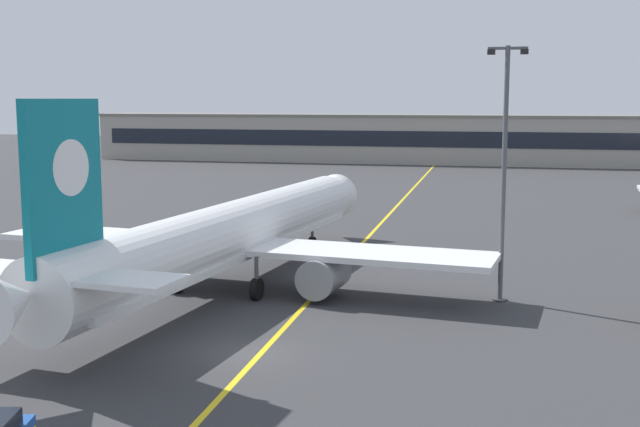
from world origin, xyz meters
The scene contains 7 objects.
ground_plane centered at (0.00, 0.00, 0.00)m, with size 400.00×400.00×0.00m, color #353538.
taxiway_centreline centered at (0.00, 30.00, 0.00)m, with size 0.30×180.00×0.01m, color yellow.
taxiway_lead_in_stripe centered at (-14.00, 2.00, 0.00)m, with size 0.30×60.00×0.01m, color yellow.
airliner_foreground centered at (-5.01, 11.67, 3.37)m, with size 32.33×41.51×11.65m.
apron_lamp_post centered at (11.18, 12.76, 7.61)m, with size 2.24×0.90×14.58m.
safety_cone_by_nose_gear centered at (-3.95, 28.36, 0.26)m, with size 0.44×0.44×0.55m.
terminal_building centered at (-4.58, 113.67, 4.41)m, with size 123.44×12.40×8.80m.
Camera 1 is at (11.55, -33.86, 11.64)m, focal length 44.95 mm.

